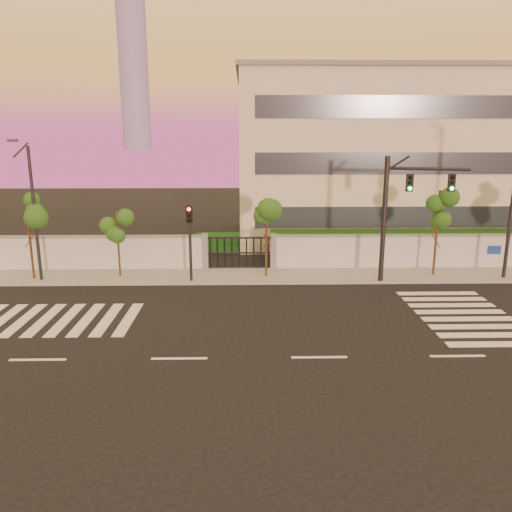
# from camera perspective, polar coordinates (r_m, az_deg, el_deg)

# --- Properties ---
(ground) EXTENTS (120.00, 120.00, 0.00)m
(ground) POSITION_cam_1_polar(r_m,az_deg,el_deg) (18.35, 7.23, -11.43)
(ground) COLOR black
(ground) RESTS_ON ground
(sidewalk) EXTENTS (60.00, 3.00, 0.15)m
(sidewalk) POSITION_cam_1_polar(r_m,az_deg,el_deg) (28.12, 4.18, -2.25)
(sidewalk) COLOR gray
(sidewalk) RESTS_ON ground
(perimeter_wall) EXTENTS (60.00, 0.36, 2.20)m
(perimeter_wall) POSITION_cam_1_polar(r_m,az_deg,el_deg) (29.33, 4.15, 0.42)
(perimeter_wall) COLOR #ABAEB2
(perimeter_wall) RESTS_ON ground
(hedge_row) EXTENTS (41.00, 4.25, 1.80)m
(hedge_row) POSITION_cam_1_polar(r_m,az_deg,el_deg) (32.15, 5.58, 1.10)
(hedge_row) COLOR #143810
(hedge_row) RESTS_ON ground
(institutional_building) EXTENTS (24.40, 12.40, 12.25)m
(institutional_building) POSITION_cam_1_polar(r_m,az_deg,el_deg) (40.17, 15.91, 10.82)
(institutional_building) COLOR beige
(institutional_building) RESTS_ON ground
(distant_skyscraper) EXTENTS (16.00, 16.00, 118.00)m
(distant_skyscraper) POSITION_cam_1_polar(r_m,az_deg,el_deg) (307.76, -14.02, 23.34)
(distant_skyscraper) COLOR gray
(distant_skyscraper) RESTS_ON ground
(road_markings) EXTENTS (57.00, 7.62, 0.02)m
(road_markings) POSITION_cam_1_polar(r_m,az_deg,el_deg) (21.64, 1.62, -7.31)
(road_markings) COLOR silver
(road_markings) RESTS_ON ground
(street_tree_b) EXTENTS (1.59, 1.26, 4.67)m
(street_tree_b) POSITION_cam_1_polar(r_m,az_deg,el_deg) (29.17, -24.57, 3.89)
(street_tree_b) COLOR #382314
(street_tree_b) RESTS_ON ground
(street_tree_c) EXTENTS (1.30, 1.03, 3.80)m
(street_tree_c) POSITION_cam_1_polar(r_m,az_deg,el_deg) (28.16, -15.53, 3.01)
(street_tree_c) COLOR #382314
(street_tree_c) RESTS_ON ground
(street_tree_d) EXTENTS (1.52, 1.21, 4.37)m
(street_tree_d) POSITION_cam_1_polar(r_m,az_deg,el_deg) (27.10, 1.24, 4.00)
(street_tree_d) COLOR #382314
(street_tree_d) RESTS_ON ground
(street_tree_e) EXTENTS (1.62, 1.29, 4.85)m
(street_tree_e) POSITION_cam_1_polar(r_m,az_deg,el_deg) (29.07, 20.14, 4.54)
(street_tree_e) COLOR #382314
(street_tree_e) RESTS_ON ground
(traffic_signal_main) EXTENTS (4.19, 1.44, 6.74)m
(traffic_signal_main) POSITION_cam_1_polar(r_m,az_deg,el_deg) (27.06, 16.27, 5.68)
(traffic_signal_main) COLOR black
(traffic_signal_main) RESTS_ON ground
(traffic_signal_secondary) EXTENTS (0.34, 0.33, 4.33)m
(traffic_signal_secondary) POSITION_cam_1_polar(r_m,az_deg,el_deg) (26.45, -7.57, 2.61)
(traffic_signal_secondary) COLOR black
(traffic_signal_secondary) RESTS_ON ground
(streetlight_west) EXTENTS (0.45, 1.82, 7.58)m
(streetlight_west) POSITION_cam_1_polar(r_m,az_deg,el_deg) (28.54, -24.15, 5.08)
(streetlight_west) COLOR black
(streetlight_west) RESTS_ON ground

